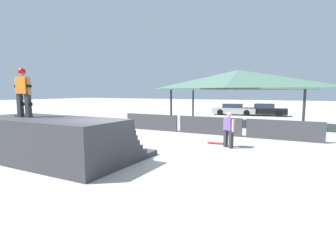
{
  "coord_description": "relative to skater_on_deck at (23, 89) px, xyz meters",
  "views": [
    {
      "loc": [
        5.77,
        -7.14,
        2.5
      ],
      "look_at": [
        -0.1,
        4.0,
        0.87
      ],
      "focal_mm": 28.0,
      "sensor_mm": 36.0,
      "label": 1
    }
  ],
  "objects": [
    {
      "name": "ground_plane",
      "position": [
        3.38,
        1.09,
        -2.62
      ],
      "size": [
        160.0,
        160.0,
        0.0
      ],
      "primitive_type": "plane",
      "color": "#ADA8A0"
    },
    {
      "name": "quarter_pipe_ramp",
      "position": [
        1.05,
        0.42,
        -1.89
      ],
      "size": [
        5.81,
        3.91,
        1.59
      ],
      "color": "#38383D",
      "rests_on": "ground"
    },
    {
      "name": "skater_on_deck",
      "position": [
        0.0,
        0.0,
        0.0
      ],
      "size": [
        0.77,
        0.31,
        1.79
      ],
      "rotation": [
        0.0,
        0.0,
        0.16
      ],
      "color": "#2D2D33",
      "rests_on": "quarter_pipe_ramp"
    },
    {
      "name": "skateboard_on_deck",
      "position": [
        -0.36,
        0.18,
        -0.97
      ],
      "size": [
        0.81,
        0.46,
        0.09
      ],
      "rotation": [
        0.0,
        0.0,
        0.35
      ],
      "color": "red",
      "rests_on": "quarter_pipe_ramp"
    },
    {
      "name": "bystander_walking",
      "position": [
        6.13,
        5.58,
        -1.72
      ],
      "size": [
        0.6,
        0.44,
        1.62
      ],
      "rotation": [
        0.0,
        0.0,
        2.56
      ],
      "color": "#2D2D33",
      "rests_on": "ground"
    },
    {
      "name": "skateboard_on_ground",
      "position": [
        5.41,
        6.12,
        -2.56
      ],
      "size": [
        0.86,
        0.3,
        0.09
      ],
      "rotation": [
        0.0,
        0.0,
        0.12
      ],
      "color": "green",
      "rests_on": "ground"
    },
    {
      "name": "barrier_fence",
      "position": [
        4.15,
        8.75,
        -2.09
      ],
      "size": [
        11.93,
        0.12,
        1.05
      ],
      "color": "#3D3D42",
      "rests_on": "ground"
    },
    {
      "name": "pavilion_shelter",
      "position": [
        4.41,
        14.57,
        0.82
      ],
      "size": [
        10.94,
        5.33,
        4.2
      ],
      "color": "#2D2D33",
      "rests_on": "ground"
    },
    {
      "name": "parked_car_silver",
      "position": [
        2.1,
        22.92,
        -2.01
      ],
      "size": [
        4.76,
        2.33,
        1.27
      ],
      "rotation": [
        0.0,
        0.0,
        0.16
      ],
      "color": "#A8AAAF",
      "rests_on": "ground"
    },
    {
      "name": "parked_car_black",
      "position": [
        5.32,
        23.53,
        -2.01
      ],
      "size": [
        4.49,
        2.12,
        1.27
      ],
      "rotation": [
        0.0,
        0.0,
        0.09
      ],
      "color": "black",
      "rests_on": "ground"
    }
  ]
}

